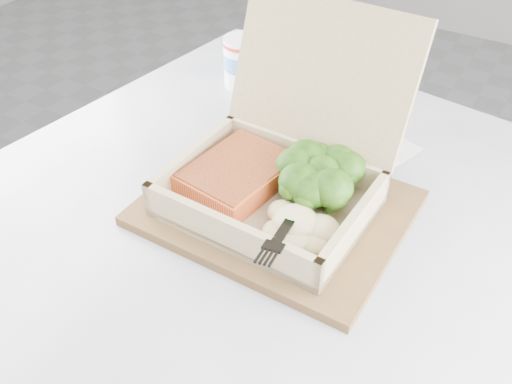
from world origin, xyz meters
The scene contains 10 objects.
floor centered at (0.00, 0.00, 0.00)m, with size 4.00×4.00×0.00m, color gray.
cafe_table centered at (0.47, -0.32, 0.54)m, with size 0.86×0.86×0.72m.
serving_tray centered at (0.47, -0.32, 0.73)m, with size 0.31×0.25×0.01m, color brown.
takeout_container centered at (0.47, -0.29, 0.79)m, with size 0.24×0.25×0.21m.
salmon_fillet centered at (0.41, -0.32, 0.76)m, with size 0.10×0.13×0.03m, color orange.
broccoli_pile centered at (0.51, -0.28, 0.77)m, with size 0.12×0.12×0.04m, color #3D7419, non-canonical shape.
mashed_potatoes centered at (0.52, -0.36, 0.76)m, with size 0.09×0.07×0.03m, color beige.
plastic_fork centered at (0.51, -0.35, 0.77)m, with size 0.04×0.15×0.03m.
paper_cup centered at (0.26, -0.06, 0.76)m, with size 0.07×0.07×0.08m.
receipt centered at (0.53, -0.14, 0.72)m, with size 0.07×0.13×0.00m, color silver.
Camera 1 is at (0.72, -0.78, 1.20)m, focal length 40.00 mm.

